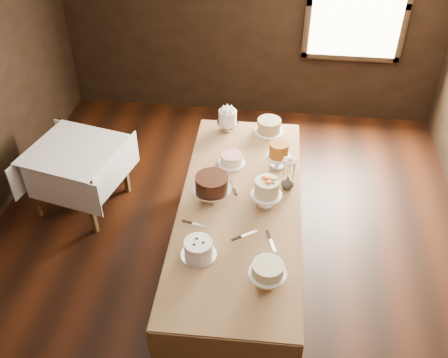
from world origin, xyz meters
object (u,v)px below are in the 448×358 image
at_px(cake_speckled, 269,126).
at_px(cake_server_e, 201,225).
at_px(cake_server_d, 277,184).
at_px(side_table, 75,156).
at_px(cake_server_b, 273,245).
at_px(cake_swirl, 198,249).
at_px(cake_cream, 267,274).
at_px(cake_flowers, 266,194).
at_px(cake_server_a, 249,233).
at_px(display_table, 240,210).
at_px(cake_chocolate, 212,188).
at_px(cake_meringue, 228,121).
at_px(cake_server_c, 232,184).
at_px(flower_vase, 288,183).
at_px(cake_caramel, 278,156).
at_px(cake_lattice, 231,160).

height_order(cake_speckled, cake_server_e, cake_speckled).
height_order(cake_speckled, cake_server_d, cake_speckled).
bearing_deg(side_table, cake_server_b, -29.66).
relative_size(side_table, cake_swirl, 3.75).
bearing_deg(cake_server_e, cake_server_b, -2.95).
distance_m(cake_cream, cake_server_d, 1.16).
xyz_separation_m(cake_speckled, cake_flowers, (0.04, -1.16, 0.05)).
bearing_deg(cake_server_e, cake_server_a, 4.64).
bearing_deg(display_table, cake_chocolate, 167.93).
height_order(cake_meringue, cake_server_d, cake_meringue).
distance_m(cake_flowers, cake_server_c, 0.42).
height_order(display_table, cake_server_c, cake_server_c).
height_order(cake_cream, flower_vase, cake_cream).
relative_size(cake_swirl, cake_cream, 0.99).
relative_size(cake_meringue, cake_flowers, 0.94).
xyz_separation_m(cake_caramel, cake_swirl, (-0.57, -1.23, -0.05)).
bearing_deg(cake_lattice, cake_server_b, -66.59).
bearing_deg(cake_caramel, cake_server_e, -123.93).
distance_m(cake_lattice, cake_server_a, 0.97).
bearing_deg(cake_flowers, cake_speckled, 91.90).
bearing_deg(cake_flowers, cake_chocolate, 176.99).
height_order(side_table, flower_vase, flower_vase).
xyz_separation_m(cake_flowers, cake_server_c, (-0.32, 0.25, -0.12)).
relative_size(cake_server_b, cake_server_d, 1.00).
distance_m(cake_flowers, flower_vase, 0.31).
xyz_separation_m(display_table, cake_server_e, (-0.30, -0.30, 0.07)).
height_order(display_table, cake_server_e, cake_server_e).
bearing_deg(cake_lattice, display_table, -76.43).
relative_size(cake_flowers, cake_server_d, 1.17).
relative_size(cake_caramel, cake_server_d, 1.16).
xyz_separation_m(cake_server_c, cake_server_e, (-0.20, -0.58, 0.00)).
distance_m(side_table, cake_server_c, 1.79).
height_order(cake_meringue, cake_server_a, cake_meringue).
bearing_deg(display_table, flower_vase, 34.56).
distance_m(cake_server_e, flower_vase, 0.92).
relative_size(display_table, cake_meringue, 10.30).
bearing_deg(cake_meringue, flower_vase, -53.84).
bearing_deg(cake_meringue, cake_swirl, -90.38).
bearing_deg(cake_server_c, cake_chocolate, 125.32).
bearing_deg(flower_vase, display_table, -145.44).
xyz_separation_m(cake_meringue, cake_server_c, (0.15, -0.90, -0.11)).
relative_size(display_table, cake_server_e, 11.33).
bearing_deg(cake_speckled, cake_server_a, -92.78).
bearing_deg(cake_server_d, cake_server_c, 135.52).
bearing_deg(cake_server_d, cake_server_a, -157.23).
distance_m(cake_lattice, cake_server_c, 0.31).
bearing_deg(cake_server_a, cake_flowers, 38.45).
xyz_separation_m(cake_lattice, cake_flowers, (0.37, -0.55, 0.07)).
height_order(cake_cream, cake_server_a, cake_cream).
xyz_separation_m(cake_lattice, cake_cream, (0.43, -1.42, 0.04)).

